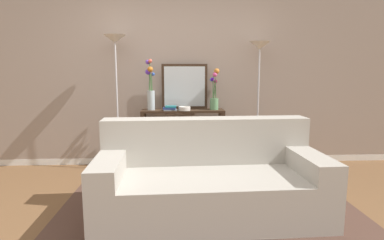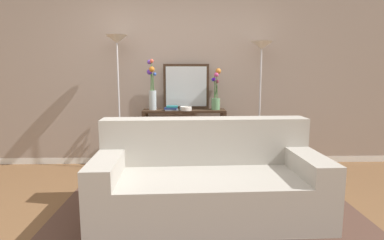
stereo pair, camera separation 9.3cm
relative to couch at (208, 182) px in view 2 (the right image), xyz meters
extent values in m
cube|color=brown|center=(-0.50, -0.17, -0.32)|extent=(16.00, 16.00, 0.02)
cube|color=white|center=(-0.50, 1.76, -0.26)|extent=(12.00, 0.15, 0.09)
cube|color=gray|center=(-0.50, 1.76, 1.13)|extent=(12.00, 0.14, 2.70)
cube|color=#51382D|center=(0.00, -0.16, -0.30)|extent=(2.91, 2.12, 0.01)
cube|color=#ADA89E|center=(0.00, -0.06, -0.10)|extent=(2.10, 1.03, 0.42)
cube|color=#ADA89E|center=(-0.01, 0.29, 0.34)|extent=(2.07, 0.33, 0.46)
cube|color=#ADA89E|center=(-0.91, -0.10, -0.01)|extent=(0.27, 0.97, 0.60)
cube|color=#ADA89E|center=(0.91, -0.03, -0.01)|extent=(0.27, 0.97, 0.60)
cube|color=#382619|center=(-0.22, 1.46, 0.50)|extent=(1.13, 0.32, 0.03)
cube|color=#382619|center=(-0.22, 1.46, -0.16)|extent=(1.04, 0.27, 0.01)
cube|color=#382619|center=(-0.76, 1.32, 0.09)|extent=(0.05, 0.05, 0.80)
cube|color=#382619|center=(0.32, 1.32, 0.09)|extent=(0.05, 0.05, 0.80)
cube|color=#382619|center=(-0.76, 1.59, 0.09)|extent=(0.05, 0.05, 0.80)
cube|color=#382619|center=(0.32, 1.59, 0.09)|extent=(0.05, 0.05, 0.80)
cylinder|color=silver|center=(-1.10, 1.41, -0.30)|extent=(0.26, 0.26, 0.02)
cylinder|color=silver|center=(-1.10, 1.41, 0.56)|extent=(0.02, 0.02, 1.70)
cone|color=silver|center=(-1.10, 1.41, 1.46)|extent=(0.28, 0.28, 0.10)
cylinder|color=silver|center=(0.82, 1.41, -0.30)|extent=(0.26, 0.26, 0.02)
cylinder|color=silver|center=(0.82, 1.41, 0.52)|extent=(0.02, 0.02, 1.62)
cone|color=silver|center=(0.82, 1.41, 1.39)|extent=(0.28, 0.28, 0.10)
cube|color=#382619|center=(-0.19, 1.59, 0.83)|extent=(0.64, 0.02, 0.63)
cube|color=silver|center=(-0.19, 1.58, 0.83)|extent=(0.57, 0.01, 0.56)
cylinder|color=silver|center=(-0.65, 1.46, 0.65)|extent=(0.10, 0.10, 0.26)
cylinder|color=#3D7538|center=(-0.67, 1.46, 0.91)|extent=(0.02, 0.04, 0.25)
sphere|color=#6134C2|center=(-0.69, 1.45, 1.04)|extent=(0.07, 0.07, 0.07)
cylinder|color=#3D7538|center=(-0.67, 1.46, 0.97)|extent=(0.02, 0.06, 0.38)
sphere|color=#7044CC|center=(-0.69, 1.47, 1.17)|extent=(0.06, 0.06, 0.06)
cylinder|color=#3D7538|center=(-0.65, 1.45, 0.98)|extent=(0.03, 0.01, 0.40)
sphere|color=#E95B48|center=(-0.65, 1.43, 1.18)|extent=(0.05, 0.05, 0.05)
cylinder|color=#3D7538|center=(-0.65, 1.45, 0.93)|extent=(0.03, 0.01, 0.29)
sphere|color=orange|center=(-0.65, 1.43, 1.07)|extent=(0.08, 0.08, 0.08)
cylinder|color=#3D7538|center=(-0.64, 1.46, 0.89)|extent=(0.01, 0.03, 0.22)
sphere|color=blue|center=(-0.62, 1.46, 1.00)|extent=(0.05, 0.05, 0.05)
cylinder|color=#669E6B|center=(0.21, 1.45, 0.60)|extent=(0.12, 0.12, 0.16)
cylinder|color=#3D7538|center=(0.22, 1.47, 0.79)|extent=(0.03, 0.02, 0.23)
sphere|color=#DD3987|center=(0.23, 1.49, 0.91)|extent=(0.05, 0.05, 0.05)
cylinder|color=#3D7538|center=(0.23, 1.44, 0.86)|extent=(0.03, 0.03, 0.37)
sphere|color=orange|center=(0.24, 1.43, 1.05)|extent=(0.08, 0.08, 0.08)
cylinder|color=#3D7538|center=(0.21, 1.44, 0.84)|extent=(0.05, 0.01, 0.32)
sphere|color=#D84B8F|center=(0.22, 1.42, 1.00)|extent=(0.06, 0.06, 0.06)
cylinder|color=#3D7538|center=(0.20, 1.45, 0.80)|extent=(0.01, 0.03, 0.25)
sphere|color=blue|center=(0.18, 1.45, 0.93)|extent=(0.05, 0.05, 0.05)
cylinder|color=#3D7538|center=(0.20, 1.44, 0.81)|extent=(0.03, 0.03, 0.26)
sphere|color=#4B14C1|center=(0.18, 1.43, 0.94)|extent=(0.05, 0.05, 0.05)
cylinder|color=silver|center=(-0.20, 1.37, 0.54)|extent=(0.16, 0.16, 0.04)
torus|color=silver|center=(-0.20, 1.37, 0.57)|extent=(0.16, 0.16, 0.01)
cube|color=slate|center=(-0.39, 1.39, 0.53)|extent=(0.19, 0.17, 0.02)
cube|color=navy|center=(-0.40, 1.39, 0.55)|extent=(0.17, 0.16, 0.02)
cube|color=#1E7075|center=(-0.38, 1.39, 0.57)|extent=(0.15, 0.14, 0.02)
cube|color=#1E7075|center=(-0.67, 1.46, -0.25)|extent=(0.02, 0.15, 0.12)
cube|color=silver|center=(-0.63, 1.46, -0.26)|extent=(0.05, 0.17, 0.10)
cube|color=#B77F33|center=(-0.58, 1.46, -0.25)|extent=(0.05, 0.16, 0.11)
cube|color=#236033|center=(-0.53, 1.46, -0.25)|extent=(0.05, 0.14, 0.12)
cube|color=gold|center=(-0.48, 1.46, -0.26)|extent=(0.03, 0.15, 0.10)
cube|color=#6B3360|center=(-0.44, 1.46, -0.26)|extent=(0.05, 0.13, 0.10)
cube|color=navy|center=(-0.40, 1.46, -0.26)|extent=(0.03, 0.13, 0.10)
camera|label=1|loc=(-0.31, -2.83, 1.03)|focal=29.32mm
camera|label=2|loc=(-0.22, -2.84, 1.03)|focal=29.32mm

